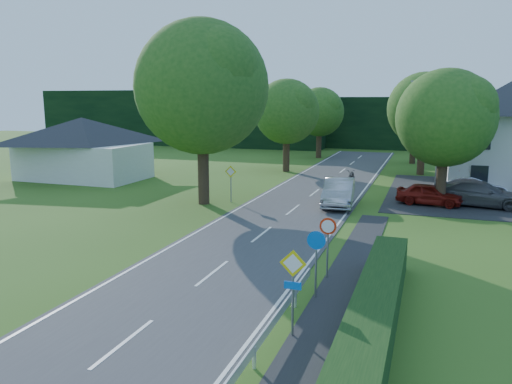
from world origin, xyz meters
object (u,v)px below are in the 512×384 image
at_px(parked_car_grey, 481,194).
at_px(parked_car_red, 429,194).
at_px(motorcycle, 352,176).
at_px(parasol, 466,180).
at_px(moving_car, 339,192).
at_px(streetlight, 437,134).
at_px(parked_car_silver_a, 474,186).

bearing_deg(parked_car_grey, parked_car_red, 111.03).
distance_m(motorcycle, parked_car_red, 9.50).
bearing_deg(motorcycle, parasol, -16.01).
xyz_separation_m(moving_car, motorcycle, (-0.61, 9.45, -0.33)).
height_order(parked_car_red, parasol, parasol).
xyz_separation_m(motorcycle, parked_car_red, (6.04, -7.33, 0.16)).
bearing_deg(parasol, parked_car_grey, -80.09).
bearing_deg(parked_car_red, streetlight, 0.71).
height_order(streetlight, parked_car_grey, streetlight).
relative_size(moving_car, parasol, 2.18).
bearing_deg(parked_car_red, parasol, -20.15).
bearing_deg(parked_car_red, moving_car, 119.21).
bearing_deg(streetlight, motorcycle, 138.21).
relative_size(moving_car, parked_car_grey, 0.97).
bearing_deg(parked_car_silver_a, parked_car_grey, -174.25).
distance_m(moving_car, parasol, 10.27).
bearing_deg(streetlight, parked_car_red, -97.25).
bearing_deg(parked_car_red, parked_car_grey, -69.70).
distance_m(moving_car, parked_car_red, 5.84).
bearing_deg(parasol, streetlight, -128.26).
bearing_deg(motorcycle, parked_car_silver_a, -17.07).
xyz_separation_m(parked_car_red, parked_car_grey, (3.08, 0.67, 0.09)).
distance_m(parked_car_red, parked_car_grey, 3.15).
relative_size(parked_car_red, parasol, 1.70).
distance_m(parked_car_red, parasol, 5.13).
bearing_deg(parked_car_red, motorcycle, 47.45).
height_order(moving_car, parked_car_red, moving_car).
relative_size(parked_car_red, parked_car_grey, 0.75).
height_order(streetlight, parasol, streetlight).
height_order(motorcycle, parked_car_red, parked_car_red).
distance_m(streetlight, parked_car_silver_a, 5.19).
distance_m(motorcycle, parked_car_silver_a, 9.49).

